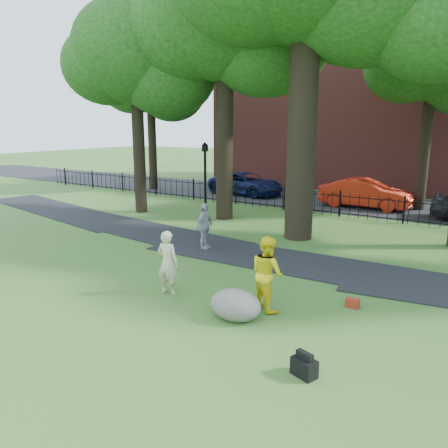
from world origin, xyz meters
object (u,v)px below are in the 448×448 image
Objects in this scene: woman at (168,263)px; man at (267,273)px; boulder at (236,303)px; red_sedan at (365,193)px; lamppost at (205,183)px.

man is at bearing -172.99° from woman.
boulder is (2.29, -0.29, -0.50)m from woman.
man is 14.90m from red_sedan.
red_sedan is (-1.38, 15.66, 0.42)m from boulder.
lamppost is (-4.44, 7.95, 0.93)m from woman.
man is 0.39× the size of red_sedan.
lamppost is at bearing 143.12° from red_sedan.
man reaches higher than woman.
red_sedan is at bearing 41.65° from lamppost.
man reaches higher than boulder.
man is 1.09m from boulder.
woman is at bearing -73.37° from lamppost.
red_sedan reaches higher than boulder.
man is (2.66, 0.58, 0.05)m from woman.
boulder is at bearing -63.29° from lamppost.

